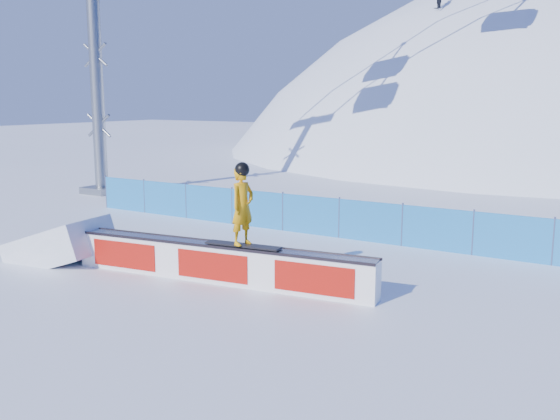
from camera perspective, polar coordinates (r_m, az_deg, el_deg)
The scene contains 6 objects.
ground at distance 14.70m, azimuth 0.98°, elevation -6.29°, with size 160.00×160.00×0.00m, color white.
snow_hill at distance 58.91m, azimuth 23.05°, elevation -12.78°, with size 64.00×64.00×64.00m.
safety_fence at distance 18.45m, azimuth 8.21°, elevation -1.07°, with size 22.05×0.05×1.30m.
rail_box at distance 14.42m, azimuth -5.74°, elevation -4.82°, with size 7.59×1.51×0.91m.
snow_ramp at distance 17.35m, azimuth -19.42°, elevation -4.31°, with size 2.45×1.63×0.92m, color white, non-canonical shape.
snowboarder at distance 13.81m, azimuth -3.45°, elevation 0.44°, with size 1.83×0.69×1.88m.
Camera 1 is at (7.25, -12.09, 4.17)m, focal length 40.00 mm.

